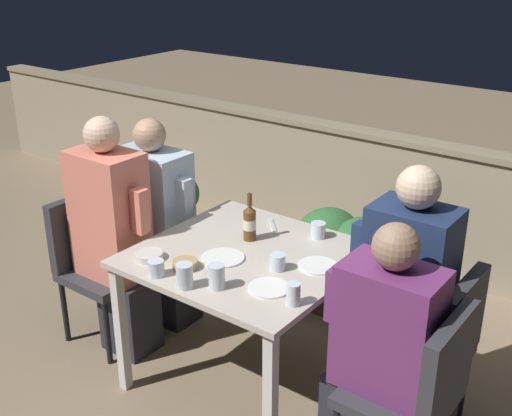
# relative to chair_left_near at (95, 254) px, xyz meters

# --- Properties ---
(ground_plane) EXTENTS (16.00, 16.00, 0.00)m
(ground_plane) POSITION_rel_chair_left_near_xyz_m (0.97, 0.17, -0.52)
(ground_plane) COLOR #847056
(parapet_wall) EXTENTS (9.00, 0.18, 0.94)m
(parapet_wall) POSITION_rel_chair_left_near_xyz_m (0.97, 1.91, -0.05)
(parapet_wall) COLOR gray
(parapet_wall) RESTS_ON ground_plane
(dining_table) EXTENTS (1.03, 0.99, 0.75)m
(dining_table) POSITION_rel_chair_left_near_xyz_m (0.97, 0.17, 0.14)
(dining_table) COLOR #BCB2A3
(dining_table) RESTS_ON ground_plane
(planter_hedge) EXTENTS (0.90, 0.47, 0.65)m
(planter_hedge) POSITION_rel_chair_left_near_xyz_m (1.14, 1.11, -0.16)
(planter_hedge) COLOR brown
(planter_hedge) RESTS_ON ground_plane
(chair_left_near) EXTENTS (0.43, 0.43, 0.86)m
(chair_left_near) POSITION_rel_chair_left_near_xyz_m (0.00, 0.00, 0.00)
(chair_left_near) COLOR #333338
(chair_left_near) RESTS_ON ground_plane
(person_coral_top) EXTENTS (0.48, 0.26, 1.36)m
(person_coral_top) POSITION_rel_chair_left_near_xyz_m (0.19, -0.00, 0.16)
(person_coral_top) COLOR #282833
(person_coral_top) RESTS_ON ground_plane
(chair_left_far) EXTENTS (0.43, 0.43, 0.86)m
(chair_left_far) POSITION_rel_chair_left_near_xyz_m (-0.03, 0.37, 0.00)
(chair_left_far) COLOR #333338
(chair_left_far) RESTS_ON ground_plane
(person_blue_shirt) EXTENTS (0.50, 0.26, 1.26)m
(person_blue_shirt) POSITION_rel_chair_left_near_xyz_m (0.16, 0.37, 0.11)
(person_blue_shirt) COLOR #282833
(person_blue_shirt) RESTS_ON ground_plane
(chair_right_near) EXTENTS (0.43, 0.43, 0.86)m
(chair_right_near) POSITION_rel_chair_left_near_xyz_m (1.98, 0.02, 0.00)
(chair_right_near) COLOR #333338
(chair_right_near) RESTS_ON ground_plane
(person_purple_stripe) EXTENTS (0.49, 0.26, 1.19)m
(person_purple_stripe) POSITION_rel_chair_left_near_xyz_m (1.78, 0.02, 0.08)
(person_purple_stripe) COLOR #282833
(person_purple_stripe) RESTS_ON ground_plane
(chair_right_far) EXTENTS (0.43, 0.43, 0.86)m
(chair_right_far) POSITION_rel_chair_left_near_xyz_m (1.91, 0.35, 0.00)
(chair_right_far) COLOR #333338
(chair_right_far) RESTS_ON ground_plane
(person_navy_jumper) EXTENTS (0.47, 0.26, 1.32)m
(person_navy_jumper) POSITION_rel_chair_left_near_xyz_m (1.72, 0.35, 0.15)
(person_navy_jumper) COLOR #282833
(person_navy_jumper) RESTS_ON ground_plane
(beer_bottle) EXTENTS (0.07, 0.07, 0.26)m
(beer_bottle) POSITION_rel_chair_left_near_xyz_m (0.89, 0.31, 0.33)
(beer_bottle) COLOR brown
(beer_bottle) RESTS_ON dining_table
(plate_0) EXTENTS (0.21, 0.21, 0.01)m
(plate_0) POSITION_rel_chair_left_near_xyz_m (0.91, 0.06, 0.23)
(plate_0) COLOR white
(plate_0) RESTS_ON dining_table
(plate_1) EXTENTS (0.19, 0.19, 0.01)m
(plate_1) POSITION_rel_chair_left_near_xyz_m (1.26, -0.04, 0.23)
(plate_1) COLOR white
(plate_1) RESTS_ON dining_table
(plate_2) EXTENTS (0.19, 0.19, 0.01)m
(plate_2) POSITION_rel_chair_left_near_xyz_m (1.33, 0.27, 0.23)
(plate_2) COLOR white
(plate_2) RESTS_ON dining_table
(bowl_0) EXTENTS (0.12, 0.12, 0.04)m
(bowl_0) POSITION_rel_chair_left_near_xyz_m (0.83, -0.12, 0.25)
(bowl_0) COLOR tan
(bowl_0) RESTS_ON dining_table
(bowl_1) EXTENTS (0.14, 0.14, 0.03)m
(bowl_1) POSITION_rel_chair_left_near_xyz_m (0.63, -0.16, 0.25)
(bowl_1) COLOR beige
(bowl_1) RESTS_ON dining_table
(glass_cup_0) EXTENTS (0.06, 0.06, 0.10)m
(glass_cup_0) POSITION_rel_chair_left_near_xyz_m (1.42, -0.09, 0.28)
(glass_cup_0) COLOR silver
(glass_cup_0) RESTS_ON dining_table
(glass_cup_1) EXTENTS (0.08, 0.08, 0.08)m
(glass_cup_1) POSITION_rel_chair_left_near_xyz_m (0.78, -0.26, 0.27)
(glass_cup_1) COLOR silver
(glass_cup_1) RESTS_ON dining_table
(glass_cup_2) EXTENTS (0.08, 0.08, 0.08)m
(glass_cup_2) POSITION_rel_chair_left_near_xyz_m (1.19, 0.13, 0.27)
(glass_cup_2) COLOR silver
(glass_cup_2) RESTS_ON dining_table
(glass_cup_3) EXTENTS (0.08, 0.08, 0.11)m
(glass_cup_3) POSITION_rel_chair_left_near_xyz_m (0.95, -0.26, 0.29)
(glass_cup_3) COLOR silver
(glass_cup_3) RESTS_ON dining_table
(glass_cup_4) EXTENTS (0.07, 0.07, 0.11)m
(glass_cup_4) POSITION_rel_chair_left_near_xyz_m (1.07, -0.18, 0.29)
(glass_cup_4) COLOR silver
(glass_cup_4) RESTS_ON dining_table
(glass_cup_5) EXTENTS (0.08, 0.08, 0.08)m
(glass_cup_5) POSITION_rel_chair_left_near_xyz_m (1.15, 0.54, 0.27)
(glass_cup_5) COLOR silver
(glass_cup_5) RESTS_ON dining_table
(fork_0) EXTENTS (0.13, 0.14, 0.01)m
(fork_0) POSITION_rel_chair_left_near_xyz_m (0.88, 0.52, 0.23)
(fork_0) COLOR silver
(fork_0) RESTS_ON dining_table
(potted_plant) EXTENTS (0.35, 0.35, 0.64)m
(potted_plant) POSITION_rel_chair_left_near_xyz_m (-0.35, 1.03, -0.13)
(potted_plant) COLOR brown
(potted_plant) RESTS_ON ground_plane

